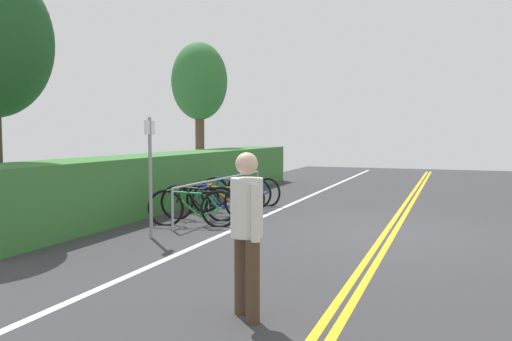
{
  "coord_description": "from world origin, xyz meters",
  "views": [
    {
      "loc": [
        -9.73,
        -1.06,
        1.85
      ],
      "look_at": [
        0.35,
        2.79,
        1.06
      ],
      "focal_mm": 36.36,
      "sensor_mm": 36.0,
      "label": 1
    }
  ],
  "objects_px": {
    "bicycle_4": "(235,192)",
    "sign_post_near": "(150,165)",
    "pedestrian": "(247,224)",
    "bicycle_5": "(253,190)",
    "bicycle_3": "(229,198)",
    "tree_mid": "(199,83)",
    "bike_rack": "(222,187)",
    "bicycle_0": "(192,208)",
    "bicycle_2": "(218,201)",
    "bicycle_1": "(199,203)"
  },
  "relations": [
    {
      "from": "bicycle_4",
      "to": "sign_post_near",
      "type": "relative_size",
      "value": 0.87
    },
    {
      "from": "pedestrian",
      "to": "bicycle_5",
      "type": "bearing_deg",
      "value": 20.8
    },
    {
      "from": "bicycle_5",
      "to": "sign_post_near",
      "type": "height_order",
      "value": "sign_post_near"
    },
    {
      "from": "bicycle_5",
      "to": "bicycle_3",
      "type": "bearing_deg",
      "value": 177.63
    },
    {
      "from": "tree_mid",
      "to": "bike_rack",
      "type": "bearing_deg",
      "value": -148.85
    },
    {
      "from": "bicycle_3",
      "to": "bicycle_5",
      "type": "height_order",
      "value": "bicycle_5"
    },
    {
      "from": "bicycle_0",
      "to": "bicycle_4",
      "type": "bearing_deg",
      "value": 4.91
    },
    {
      "from": "bike_rack",
      "to": "bicycle_0",
      "type": "relative_size",
      "value": 2.53
    },
    {
      "from": "bicycle_4",
      "to": "tree_mid",
      "type": "distance_m",
      "value": 7.02
    },
    {
      "from": "pedestrian",
      "to": "sign_post_near",
      "type": "xyz_separation_m",
      "value": [
        3.06,
        3.04,
        0.33
      ]
    },
    {
      "from": "bike_rack",
      "to": "pedestrian",
      "type": "distance_m",
      "value": 6.76
    },
    {
      "from": "bicycle_2",
      "to": "bicycle_4",
      "type": "height_order",
      "value": "bicycle_4"
    },
    {
      "from": "bike_rack",
      "to": "bicycle_3",
      "type": "height_order",
      "value": "bike_rack"
    },
    {
      "from": "bicycle_3",
      "to": "sign_post_near",
      "type": "relative_size",
      "value": 0.78
    },
    {
      "from": "bicycle_0",
      "to": "pedestrian",
      "type": "distance_m",
      "value": 5.24
    },
    {
      "from": "bicycle_0",
      "to": "bicycle_2",
      "type": "distance_m",
      "value": 1.43
    },
    {
      "from": "bicycle_5",
      "to": "tree_mid",
      "type": "xyz_separation_m",
      "value": [
        4.38,
        3.76,
        3.28
      ]
    },
    {
      "from": "tree_mid",
      "to": "sign_post_near",
      "type": "bearing_deg",
      "value": -157.99
    },
    {
      "from": "bicycle_0",
      "to": "bicycle_5",
      "type": "distance_m",
      "value": 3.41
    },
    {
      "from": "bicycle_1",
      "to": "bicycle_2",
      "type": "relative_size",
      "value": 1.03
    },
    {
      "from": "bicycle_5",
      "to": "pedestrian",
      "type": "distance_m",
      "value": 8.3
    },
    {
      "from": "pedestrian",
      "to": "tree_mid",
      "type": "distance_m",
      "value": 14.11
    },
    {
      "from": "bicycle_0",
      "to": "pedestrian",
      "type": "relative_size",
      "value": 1.09
    },
    {
      "from": "bike_rack",
      "to": "tree_mid",
      "type": "height_order",
      "value": "tree_mid"
    },
    {
      "from": "bicycle_5",
      "to": "pedestrian",
      "type": "height_order",
      "value": "pedestrian"
    },
    {
      "from": "bicycle_0",
      "to": "tree_mid",
      "type": "xyz_separation_m",
      "value": [
        7.79,
        3.8,
        3.27
      ]
    },
    {
      "from": "bike_rack",
      "to": "bicycle_1",
      "type": "relative_size",
      "value": 2.59
    },
    {
      "from": "bicycle_0",
      "to": "bicycle_1",
      "type": "height_order",
      "value": "bicycle_1"
    },
    {
      "from": "bicycle_3",
      "to": "bicycle_5",
      "type": "xyz_separation_m",
      "value": [
        1.43,
        -0.06,
        0.04
      ]
    },
    {
      "from": "bike_rack",
      "to": "sign_post_near",
      "type": "bearing_deg",
      "value": 179.74
    },
    {
      "from": "bicycle_2",
      "to": "sign_post_near",
      "type": "height_order",
      "value": "sign_post_near"
    },
    {
      "from": "bicycle_4",
      "to": "bicycle_5",
      "type": "relative_size",
      "value": 1.09
    },
    {
      "from": "bicycle_4",
      "to": "bicycle_5",
      "type": "height_order",
      "value": "bicycle_4"
    },
    {
      "from": "bicycle_2",
      "to": "tree_mid",
      "type": "height_order",
      "value": "tree_mid"
    },
    {
      "from": "bicycle_5",
      "to": "bicycle_0",
      "type": "bearing_deg",
      "value": -179.32
    },
    {
      "from": "tree_mid",
      "to": "bicycle_1",
      "type": "bearing_deg",
      "value": -153.13
    },
    {
      "from": "bicycle_2",
      "to": "bicycle_5",
      "type": "xyz_separation_m",
      "value": [
        1.98,
        -0.08,
        0.03
      ]
    },
    {
      "from": "bike_rack",
      "to": "bicycle_0",
      "type": "xyz_separation_m",
      "value": [
        -1.7,
        -0.13,
        -0.25
      ]
    },
    {
      "from": "bicycle_3",
      "to": "tree_mid",
      "type": "xyz_separation_m",
      "value": [
        5.81,
        3.7,
        3.32
      ]
    },
    {
      "from": "bicycle_4",
      "to": "bike_rack",
      "type": "bearing_deg",
      "value": -173.95
    },
    {
      "from": "sign_post_near",
      "to": "bicycle_1",
      "type": "bearing_deg",
      "value": 2.39
    },
    {
      "from": "bicycle_0",
      "to": "bicycle_2",
      "type": "xyz_separation_m",
      "value": [
        1.43,
        0.12,
        -0.03
      ]
    },
    {
      "from": "bicycle_1",
      "to": "bicycle_4",
      "type": "relative_size",
      "value": 0.96
    },
    {
      "from": "bike_rack",
      "to": "sign_post_near",
      "type": "relative_size",
      "value": 2.16
    },
    {
      "from": "bicycle_3",
      "to": "bike_rack",
      "type": "bearing_deg",
      "value": 174.42
    },
    {
      "from": "bicycle_0",
      "to": "bicycle_1",
      "type": "xyz_separation_m",
      "value": [
        0.72,
        0.22,
        0.0
      ]
    },
    {
      "from": "bicycle_0",
      "to": "tree_mid",
      "type": "relative_size",
      "value": 0.36
    },
    {
      "from": "bicycle_0",
      "to": "pedestrian",
      "type": "xyz_separation_m",
      "value": [
        -4.33,
        -2.9,
        0.59
      ]
    },
    {
      "from": "bicycle_1",
      "to": "sign_post_near",
      "type": "xyz_separation_m",
      "value": [
        -2.0,
        -0.08,
        0.92
      ]
    },
    {
      "from": "bicycle_0",
      "to": "bicycle_3",
      "type": "xyz_separation_m",
      "value": [
        1.98,
        0.1,
        -0.05
      ]
    }
  ]
}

